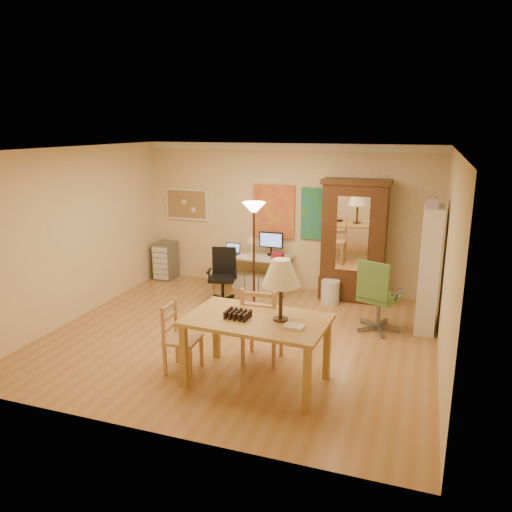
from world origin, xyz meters
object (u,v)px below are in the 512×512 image
(computer_desk, at_px, (254,269))
(office_chair_green, at_px, (377,312))
(office_chair_black, at_px, (223,288))
(armoire, at_px, (354,248))
(bookshelf, at_px, (429,269))
(dining_table, at_px, (265,306))

(computer_desk, distance_m, office_chair_green, 2.71)
(office_chair_black, height_order, armoire, armoire)
(armoire, bearing_deg, bookshelf, -38.72)
(dining_table, height_order, office_chair_black, dining_table)
(office_chair_green, bearing_deg, computer_desk, 152.12)
(computer_desk, bearing_deg, dining_table, -68.79)
(computer_desk, relative_size, armoire, 0.69)
(computer_desk, distance_m, armoire, 1.89)
(office_chair_black, relative_size, office_chair_green, 0.85)
(computer_desk, distance_m, bookshelf, 3.25)
(office_chair_black, relative_size, armoire, 0.45)
(computer_desk, relative_size, office_chair_black, 1.53)
(office_chair_black, distance_m, armoire, 2.40)
(dining_table, relative_size, office_chair_black, 1.80)
(office_chair_black, distance_m, office_chair_green, 2.71)
(dining_table, xyz_separation_m, office_chair_green, (1.10, 2.07, -0.69))
(armoire, bearing_deg, dining_table, -98.69)
(computer_desk, bearing_deg, armoire, 2.70)
(dining_table, relative_size, bookshelf, 0.91)
(dining_table, bearing_deg, armoire, 81.31)
(office_chair_green, relative_size, bookshelf, 0.59)
(office_chair_black, distance_m, bookshelf, 3.43)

